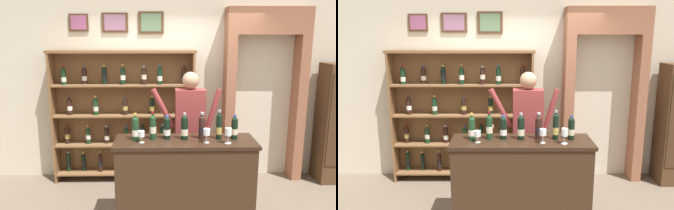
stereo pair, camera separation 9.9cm
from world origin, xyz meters
TOP-DOWN VIEW (x-y plane):
  - back_wall at (-0.00, 1.52)m, footprint 12.00×0.19m
  - wine_shelf at (-0.75, 1.29)m, footprint 2.14×0.30m
  - archway_doorway at (1.36, 1.39)m, footprint 1.20×0.45m
  - tasting_counter at (0.08, -0.00)m, footprint 1.60×0.53m
  - shopkeeper at (0.19, 0.60)m, footprint 0.93×0.22m
  - tasting_bottle_chianti at (-0.48, 0.02)m, footprint 0.08×0.08m
  - tasting_bottle_riserva at (-0.28, 0.04)m, footprint 0.07×0.07m
  - tasting_bottle_brunello at (-0.12, 0.06)m, footprint 0.08×0.08m
  - tasting_bottle_bianco at (0.07, 0.03)m, footprint 0.08×0.08m
  - tasting_bottle_prosecco at (0.27, 0.05)m, footprint 0.08×0.08m
  - tasting_bottle_rosso at (0.47, 0.04)m, footprint 0.07×0.07m
  - tasting_bottle_super_tuscan at (0.64, 0.03)m, footprint 0.08×0.08m
  - wine_glass_center at (0.31, -0.10)m, footprint 0.07×0.07m
  - wine_glass_spare at (0.54, -0.13)m, footprint 0.07×0.07m
  - wine_glass_right at (-0.41, -0.08)m, footprint 0.07×0.07m

SIDE VIEW (x-z plane):
  - tasting_counter at x=0.08m, z-range 0.00..1.04m
  - wine_shelf at x=-0.75m, z-range 0.05..2.04m
  - shopkeeper at x=0.19m, z-range 0.20..1.95m
  - wine_glass_right at x=-0.41m, z-range 1.07..1.20m
  - wine_glass_center at x=0.31m, z-range 1.07..1.23m
  - wine_glass_spare at x=0.54m, z-range 1.07..1.25m
  - tasting_bottle_brunello at x=-0.12m, z-range 1.03..1.31m
  - tasting_bottle_super_tuscan at x=0.64m, z-range 1.03..1.31m
  - tasting_bottle_chianti at x=-0.48m, z-range 1.02..1.33m
  - tasting_bottle_bianco at x=0.07m, z-range 1.02..1.33m
  - tasting_bottle_prosecco at x=0.27m, z-range 1.03..1.34m
  - tasting_bottle_riserva at x=-0.28m, z-range 1.02..1.35m
  - tasting_bottle_rosso at x=0.47m, z-range 1.02..1.36m
  - archway_doorway at x=1.36m, z-range 0.20..2.79m
  - back_wall at x=0.00m, z-range 0.00..3.07m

